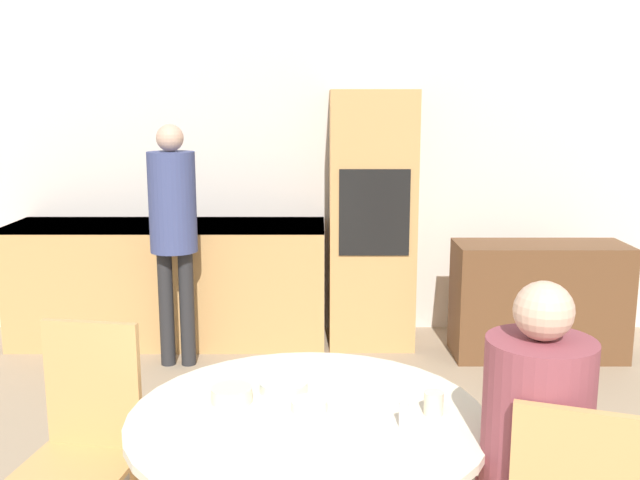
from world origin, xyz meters
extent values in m
cube|color=silver|center=(0.00, 4.82, 1.30)|extent=(6.23, 0.05, 2.60)
cube|color=tan|center=(-1.12, 4.47, 0.45)|extent=(2.29, 0.60, 0.90)
cube|color=black|center=(-1.12, 4.47, 0.88)|extent=(2.29, 0.60, 0.03)
cube|color=tan|center=(0.37, 4.48, 0.93)|extent=(0.61, 0.58, 1.85)
cube|color=black|center=(0.37, 4.19, 1.02)|extent=(0.49, 0.01, 0.60)
cube|color=brown|center=(1.52, 4.16, 0.40)|extent=(1.18, 0.45, 0.81)
cylinder|color=beige|center=(-0.05, 1.59, 0.72)|extent=(1.21, 1.21, 0.03)
cube|color=tan|center=(-0.90, 1.73, 0.45)|extent=(0.46, 0.46, 0.02)
cube|color=tan|center=(-0.87, 1.91, 0.71)|extent=(0.38, 0.09, 0.50)
cylinder|color=brown|center=(0.65, 1.35, 0.82)|extent=(0.33, 0.33, 0.52)
sphere|color=tan|center=(0.65, 1.35, 1.17)|extent=(0.18, 0.18, 0.18)
cylinder|color=#262628|center=(-1.04, 3.98, 0.40)|extent=(0.10, 0.10, 0.79)
cylinder|color=#262628|center=(-0.90, 3.98, 0.40)|extent=(0.10, 0.10, 0.79)
cylinder|color=#3D477A|center=(-0.97, 3.98, 1.12)|extent=(0.31, 0.31, 0.66)
sphere|color=tan|center=(-0.97, 3.98, 1.54)|extent=(0.18, 0.18, 0.18)
cylinder|color=beige|center=(0.38, 1.59, 0.77)|extent=(0.07, 0.07, 0.08)
cylinder|color=silver|center=(-0.04, 1.63, 0.75)|extent=(0.12, 0.12, 0.04)
cylinder|color=silver|center=(-0.14, 1.79, 0.75)|extent=(0.18, 0.18, 0.04)
cylinder|color=beige|center=(-0.31, 1.69, 0.76)|extent=(0.14, 0.14, 0.05)
cylinder|color=white|center=(0.27, 1.49, 0.77)|extent=(0.03, 0.03, 0.07)
cylinder|color=silver|center=(0.27, 1.49, 0.81)|extent=(0.03, 0.03, 0.01)
camera|label=1|loc=(-0.01, -0.65, 1.77)|focal=40.00mm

